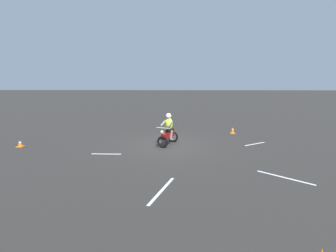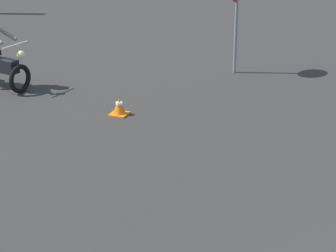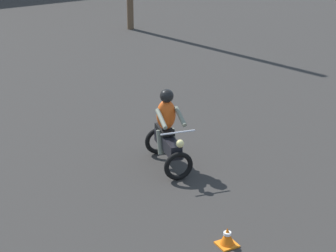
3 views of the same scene
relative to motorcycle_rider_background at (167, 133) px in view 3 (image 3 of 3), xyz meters
name	(u,v)px [view 3 (image 3 of 3)]	position (x,y,z in m)	size (l,w,h in m)	color
motorcycle_rider_background	(167,133)	(0.00, 0.00, 0.00)	(0.87, 1.55, 1.66)	black
traffic_cone_far_right	(227,237)	(-0.57, -3.12, -0.57)	(0.32, 0.32, 0.33)	orange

